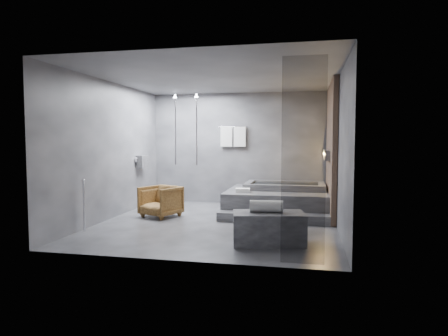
# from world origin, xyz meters

# --- Properties ---
(room) EXTENTS (5.00, 5.04, 2.82)m
(room) POSITION_xyz_m (0.40, 0.24, 1.73)
(room) COLOR #2F2F31
(room) RESTS_ON ground
(tub_deck) EXTENTS (2.20, 2.00, 0.50)m
(tub_deck) POSITION_xyz_m (1.05, 1.45, 0.25)
(tub_deck) COLOR #343437
(tub_deck) RESTS_ON ground
(tub_step) EXTENTS (2.20, 0.36, 0.18)m
(tub_step) POSITION_xyz_m (1.05, 0.27, 0.09)
(tub_step) COLOR #343437
(tub_step) RESTS_ON ground
(concrete_bench) EXTENTS (1.19, 0.80, 0.49)m
(concrete_bench) POSITION_xyz_m (1.12, -1.38, 0.25)
(concrete_bench) COLOR #333335
(concrete_bench) RESTS_ON ground
(driftwood_chair) EXTENTS (0.93, 0.94, 0.65)m
(driftwood_chair) POSITION_xyz_m (-1.32, 0.36, 0.33)
(driftwood_chair) COLOR #422910
(driftwood_chair) RESTS_ON ground
(rolled_towel) EXTENTS (0.53, 0.23, 0.19)m
(rolled_towel) POSITION_xyz_m (1.08, -1.35, 0.59)
(rolled_towel) COLOR white
(rolled_towel) RESTS_ON concrete_bench
(deck_towel) EXTENTS (0.34, 0.27, 0.08)m
(deck_towel) POSITION_xyz_m (0.35, 0.89, 0.54)
(deck_towel) COLOR white
(deck_towel) RESTS_ON tub_deck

